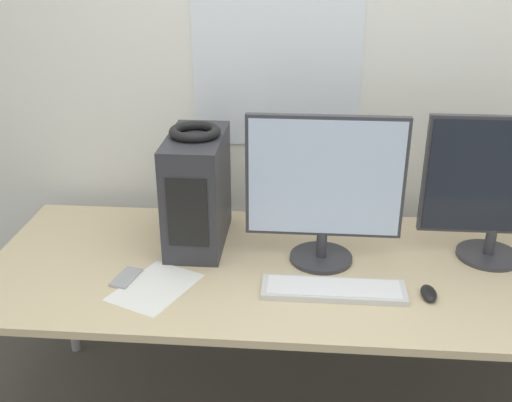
# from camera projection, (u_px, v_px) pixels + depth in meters

# --- Properties ---
(wall_back) EXTENTS (8.00, 0.07, 2.70)m
(wall_back) POSITION_uv_depth(u_px,v_px,m) (332.00, 61.00, 2.43)
(wall_back) COLOR silver
(wall_back) RESTS_ON ground_plane
(desk) EXTENTS (2.48, 0.90, 0.72)m
(desk) POSITION_uv_depth(u_px,v_px,m) (328.00, 276.00, 2.17)
(desk) COLOR #D1BA8E
(desk) RESTS_ON ground_plane
(pc_tower) EXTENTS (0.20, 0.41, 0.43)m
(pc_tower) POSITION_uv_depth(u_px,v_px,m) (197.00, 190.00, 2.26)
(pc_tower) COLOR #2D2D33
(pc_tower) RESTS_ON desk
(headphones) EXTENTS (0.19, 0.19, 0.03)m
(headphones) POSITION_uv_depth(u_px,v_px,m) (195.00, 131.00, 2.17)
(headphones) COLOR black
(headphones) RESTS_ON pc_tower
(monitor_main) EXTENTS (0.55, 0.23, 0.55)m
(monitor_main) POSITION_uv_depth(u_px,v_px,m) (325.00, 187.00, 2.09)
(monitor_main) COLOR #333338
(monitor_main) RESTS_ON desk
(monitor_right_near) EXTENTS (0.54, 0.23, 0.54)m
(monitor_right_near) POSITION_uv_depth(u_px,v_px,m) (500.00, 186.00, 2.11)
(monitor_right_near) COLOR #333338
(monitor_right_near) RESTS_ON desk
(keyboard) EXTENTS (0.48, 0.14, 0.02)m
(keyboard) POSITION_uv_depth(u_px,v_px,m) (334.00, 290.00, 2.00)
(keyboard) COLOR silver
(keyboard) RESTS_ON desk
(mouse) EXTENTS (0.05, 0.10, 0.03)m
(mouse) POSITION_uv_depth(u_px,v_px,m) (429.00, 293.00, 1.98)
(mouse) COLOR black
(mouse) RESTS_ON desk
(cell_phone) EXTENTS (0.09, 0.14, 0.01)m
(cell_phone) POSITION_uv_depth(u_px,v_px,m) (126.00, 278.00, 2.08)
(cell_phone) COLOR #99999E
(cell_phone) RESTS_ON desk
(paper_sheet_left) EXTENTS (0.31, 0.36, 0.00)m
(paper_sheet_left) POSITION_uv_depth(u_px,v_px,m) (155.00, 287.00, 2.03)
(paper_sheet_left) COLOR white
(paper_sheet_left) RESTS_ON desk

